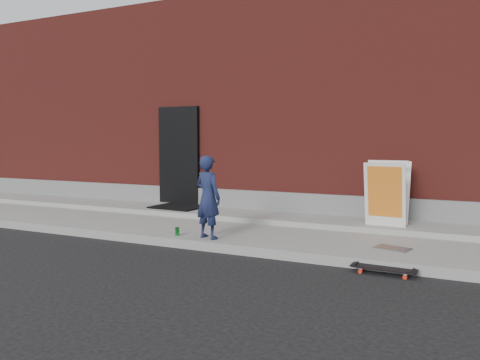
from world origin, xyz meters
The scene contains 10 objects.
ground centered at (0.00, 0.00, 0.00)m, with size 80.00×80.00×0.00m, color black.
sidewalk centered at (0.00, 1.50, 0.07)m, with size 20.00×3.00×0.15m, color gray.
apron centered at (0.00, 2.40, 0.20)m, with size 20.00×1.20×0.10m, color gray.
building centered at (0.00, 6.99, 2.50)m, with size 20.00×8.10×5.00m.
child centered at (-0.35, 0.27, 0.83)m, with size 0.50×0.33×1.36m, color #182043.
skateboard centered at (2.50, -0.12, 0.08)m, with size 0.83×0.25×0.09m.
pizza_sign centered at (2.21, 2.19, 0.83)m, with size 0.72×0.84×1.15m.
soda_can centered at (-0.93, 0.24, 0.22)m, with size 0.07×0.07×0.14m, color #1B882E.
doormat centered at (-2.30, 2.44, 0.27)m, with size 1.09×0.89×0.03m, color black.
utility_plate centered at (2.50, 0.79, 0.16)m, with size 0.49×0.31×0.01m, color #5E5D63.
Camera 1 is at (3.33, -6.36, 1.78)m, focal length 35.00 mm.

